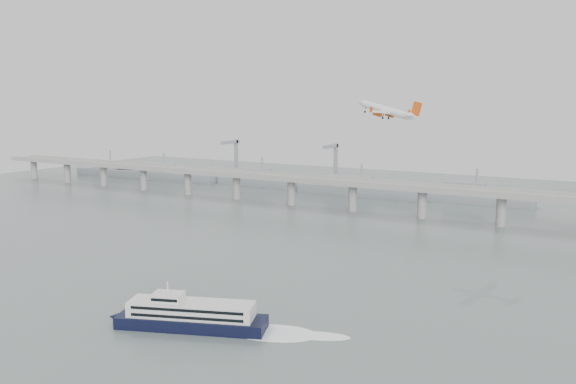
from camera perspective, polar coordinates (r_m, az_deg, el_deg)
The scene contains 5 objects.
ground at distance 219.11m, azimuth -7.30°, elevation -11.32°, with size 900.00×900.00×0.00m, color slate.
bridge at distance 388.98m, azimuth 10.51°, elevation 0.24°, with size 800.00×22.00×23.90m.
distant_fleet at distance 516.64m, azimuth -3.41°, elevation 1.23°, with size 453.00×60.90×40.00m.
ferry at distance 198.29m, azimuth -9.77°, elevation -12.27°, with size 81.11×37.03×15.95m.
airliner at distance 272.17m, azimuth 10.06°, elevation 8.14°, with size 35.82×32.89×11.01m.
Camera 1 is at (124.77, -163.42, 75.74)m, focal length 35.00 mm.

